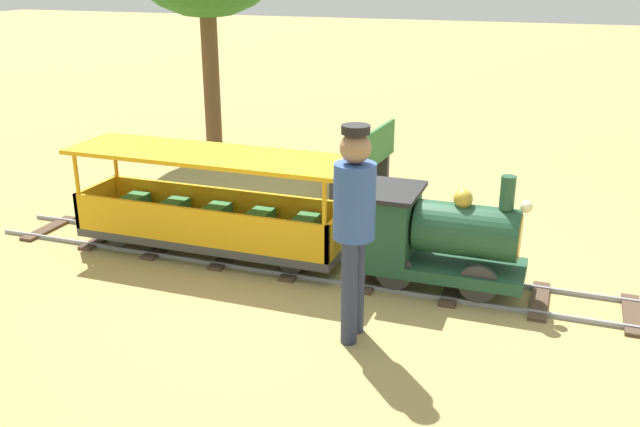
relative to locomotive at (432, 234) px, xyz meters
name	(u,v)px	position (x,y,z in m)	size (l,w,h in m)	color
ground_plane	(318,270)	(0.00, -1.03, -0.48)	(60.00, 60.00, 0.00)	#A38C51
track	(300,265)	(0.00, -1.21, -0.47)	(0.72, 6.40, 0.04)	gray
locomotive	(432,234)	(0.00, 0.00, 0.00)	(0.68, 1.45, 1.02)	#1E472D
passenger_car	(211,213)	(0.00, -2.11, -0.06)	(0.78, 2.70, 0.97)	#3F3F3F
conductor_person	(354,217)	(1.06, -0.37, 0.47)	(0.30, 0.30, 1.62)	#282D47
park_bench	(365,162)	(-2.28, -1.26, -0.07)	(1.32, 0.48, 0.82)	#2D6B33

